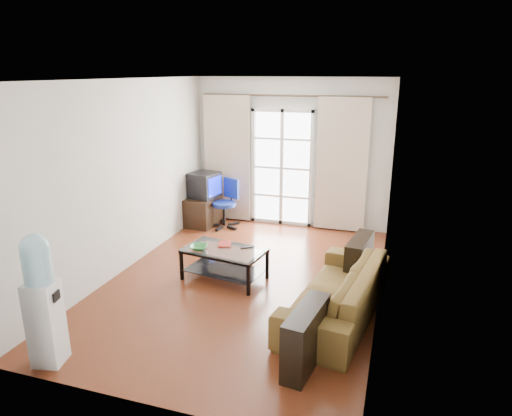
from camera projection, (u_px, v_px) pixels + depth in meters
The scene contains 20 objects.
floor at pixel (245, 280), 6.36m from camera, with size 5.20×5.20×0.00m, color brown.
ceiling at pixel (244, 79), 5.58m from camera, with size 5.20×5.20×0.00m, color white.
wall_back at pixel (291, 153), 8.34m from camera, with size 3.60×0.02×2.70m, color silver.
wall_front at pixel (137, 262), 3.60m from camera, with size 3.60×0.02×2.70m, color silver.
wall_left at pixel (125, 177), 6.49m from camera, with size 0.02×5.20×2.70m, color silver.
wall_right at pixel (387, 197), 5.45m from camera, with size 0.02×5.20×2.70m, color silver.
french_door at pixel (282, 168), 8.41m from camera, with size 1.16×0.06×2.15m.
curtain_rod at pixel (291, 96), 7.95m from camera, with size 0.04×0.04×3.30m, color #4C3F2D.
curtain_left at pixel (227, 159), 8.62m from camera, with size 0.90×0.07×2.35m, color beige.
curtain_right at pixel (342, 166), 8.00m from camera, with size 0.90×0.07×2.35m, color beige.
radiator at pixel (331, 212), 8.31m from camera, with size 0.64×0.12×0.64m, color gray.
sofa at pixel (337, 291), 5.37m from camera, with size 1.13×2.22×0.62m, color brown.
coffee_table at pixel (224, 260), 6.31m from camera, with size 1.19×0.79×0.45m.
bowl at pixel (199, 247), 6.25m from camera, with size 0.29×0.29×0.06m, color #349154.
book at pixel (219, 244), 6.42m from camera, with size 0.24×0.28×0.02m, color #B1152E.
remote at pixel (246, 247), 6.30m from camera, with size 0.17×0.05×0.02m, color black.
tv_stand at pixel (203, 211), 8.58m from camera, with size 0.48×0.73×0.53m, color black.
crt_tv at pixel (204, 185), 8.48m from camera, with size 0.58×0.59×0.46m.
task_chair at pixel (225, 213), 8.47m from camera, with size 0.81×0.81×0.90m.
water_cooler at pixel (42, 298), 4.37m from camera, with size 0.33×0.33×1.36m.
Camera 1 is at (1.90, -5.48, 2.80)m, focal length 32.00 mm.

